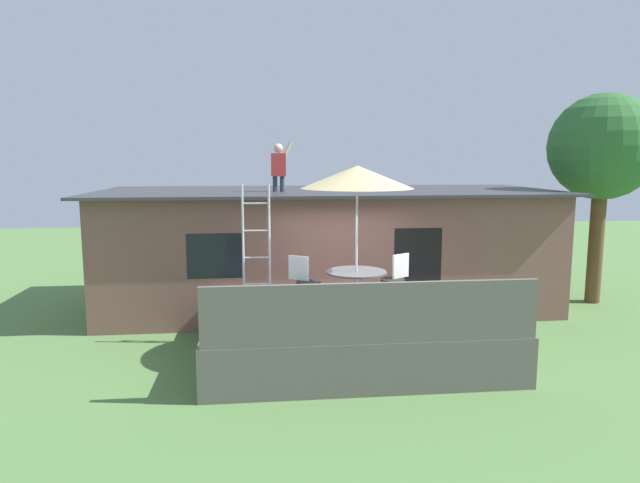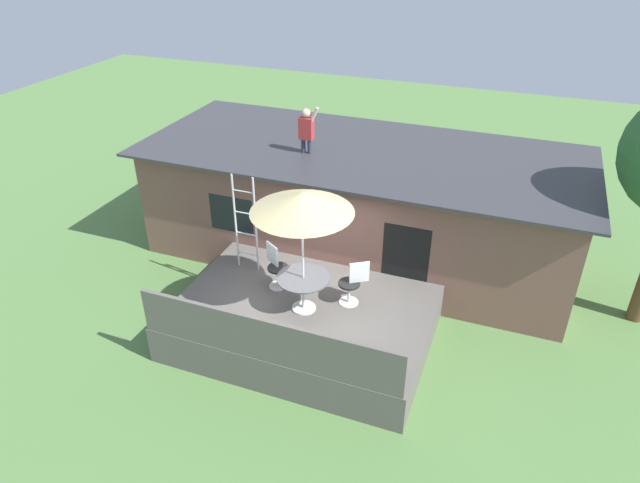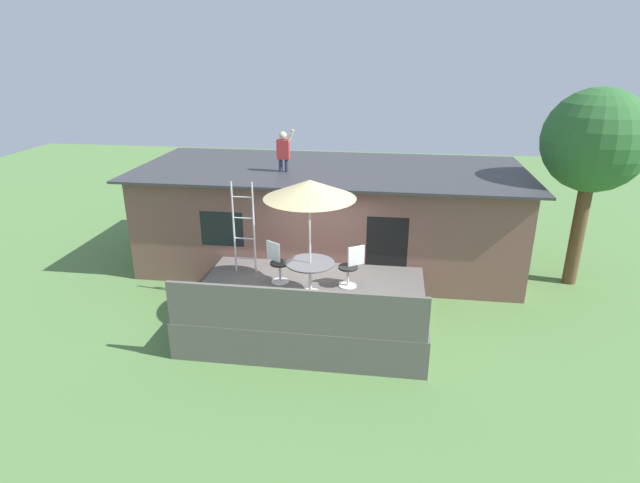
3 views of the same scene
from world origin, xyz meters
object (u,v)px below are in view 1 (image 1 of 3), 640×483
at_px(patio_chair_right, 396,280).
at_px(backyard_tree, 603,149).
at_px(patio_umbrella, 357,177).
at_px(step_ladder, 256,244).
at_px(patio_chair_left, 305,282).
at_px(person_figure, 279,164).
at_px(patio_table, 356,280).

xyz_separation_m(patio_chair_right, backyard_tree, (5.57, 2.67, 2.42)).
height_order(patio_umbrella, step_ladder, patio_umbrella).
relative_size(step_ladder, patio_chair_right, 2.39).
relative_size(patio_chair_left, backyard_tree, 0.18).
bearing_deg(person_figure, patio_table, -69.36).
distance_m(step_ladder, patio_chair_left, 1.14).
distance_m(patio_chair_right, backyard_tree, 6.63).
bearing_deg(person_figure, patio_umbrella, -69.36).
bearing_deg(backyard_tree, patio_umbrella, -153.36).
bearing_deg(patio_table, step_ladder, 151.06).
xyz_separation_m(patio_table, patio_chair_right, (0.83, 0.54, -0.13)).
height_order(patio_table, patio_chair_left, patio_chair_left).
bearing_deg(patio_chair_left, patio_table, -0.00).
relative_size(patio_table, backyard_tree, 0.21).
distance_m(patio_table, patio_umbrella, 1.76).
distance_m(patio_table, step_ladder, 2.01).
xyz_separation_m(step_ladder, backyard_tree, (8.10, 2.27, 1.78)).
bearing_deg(backyard_tree, patio_chair_right, -154.42).
bearing_deg(patio_chair_left, patio_umbrella, -0.00).
height_order(patio_table, patio_chair_right, patio_chair_right).
distance_m(step_ladder, person_figure, 2.70).
xyz_separation_m(step_ladder, person_figure, (0.51, 2.22, 1.44)).
height_order(patio_chair_right, backyard_tree, backyard_tree).
bearing_deg(patio_umbrella, patio_table, 141.34).
height_order(step_ladder, backyard_tree, backyard_tree).
distance_m(step_ladder, patio_chair_right, 2.64).
relative_size(patio_umbrella, patio_chair_right, 2.76).
xyz_separation_m(patio_table, person_figure, (-1.19, 3.16, 1.96)).
xyz_separation_m(person_figure, patio_chair_left, (0.35, -2.61, -2.09)).
distance_m(patio_umbrella, patio_chair_left, 2.14).
bearing_deg(patio_chair_left, backyard_tree, 53.39).
bearing_deg(patio_table, patio_chair_right, 33.20).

